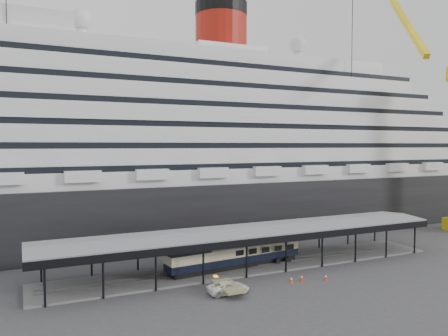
% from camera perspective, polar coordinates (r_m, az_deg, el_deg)
% --- Properties ---
extents(ground, '(200.00, 200.00, 0.00)m').
position_cam_1_polar(ground, '(56.34, 6.08, -13.94)').
color(ground, '#3B3B3E').
rests_on(ground, ground).
extents(cruise_ship, '(130.00, 30.00, 43.90)m').
position_cam_1_polar(cruise_ship, '(82.96, -5.39, 4.34)').
color(cruise_ship, black).
rests_on(cruise_ship, ground).
extents(platform_canopy, '(56.00, 9.18, 5.30)m').
position_cam_1_polar(platform_canopy, '(59.90, 3.57, -10.56)').
color(platform_canopy, slate).
rests_on(platform_canopy, ground).
extents(port_truck, '(4.77, 2.29, 1.31)m').
position_cam_1_polar(port_truck, '(49.97, 0.57, -15.36)').
color(port_truck, white).
rests_on(port_truck, ground).
extents(pullman_carriage, '(19.68, 4.48, 19.17)m').
position_cam_1_polar(pullman_carriage, '(58.82, 1.50, -10.81)').
color(pullman_carriage, black).
rests_on(pullman_carriage, ground).
extents(traffic_cone_left, '(0.54, 0.54, 0.84)m').
position_cam_1_polar(traffic_cone_left, '(54.16, 8.79, -14.20)').
color(traffic_cone_left, '#F04A0D').
rests_on(traffic_cone_left, ground).
extents(traffic_cone_mid, '(0.47, 0.47, 0.77)m').
position_cam_1_polar(traffic_cone_mid, '(56.01, 13.16, -13.69)').
color(traffic_cone_mid, red).
rests_on(traffic_cone_mid, ground).
extents(traffic_cone_right, '(0.56, 0.56, 0.85)m').
position_cam_1_polar(traffic_cone_right, '(55.04, 10.10, -13.92)').
color(traffic_cone_right, red).
rests_on(traffic_cone_right, ground).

